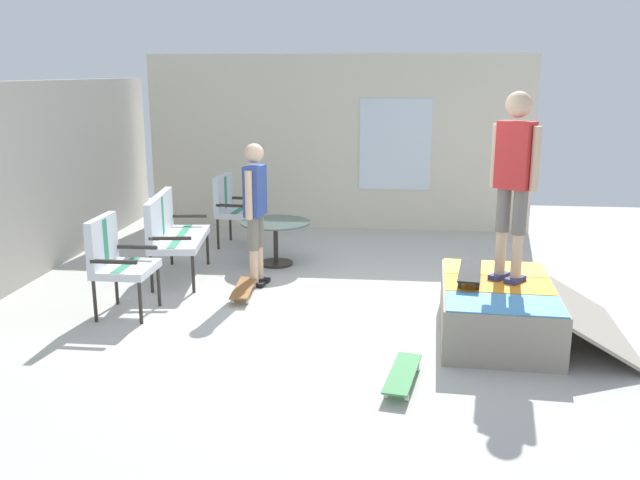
{
  "coord_description": "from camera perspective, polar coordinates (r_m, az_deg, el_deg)",
  "views": [
    {
      "loc": [
        -6.96,
        -0.36,
        2.45
      ],
      "look_at": [
        0.07,
        0.39,
        0.7
      ],
      "focal_mm": 38.34,
      "sensor_mm": 36.0,
      "label": 1
    }
  ],
  "objects": [
    {
      "name": "skate_ramp",
      "position": [
        6.74,
        14.83,
        -5.62
      ],
      "size": [
        1.76,
        1.79,
        0.5
      ],
      "color": "gray",
      "rests_on": "ground_plane"
    },
    {
      "name": "skateboard_spare",
      "position": [
        5.62,
        6.91,
        -11.05
      ],
      "size": [
        0.82,
        0.34,
        0.1
      ],
      "color": "#3F8C4C",
      "rests_on": "ground_plane"
    },
    {
      "name": "house_facade",
      "position": [
        10.84,
        1.58,
        8.11
      ],
      "size": [
        0.23,
        6.0,
        2.71
      ],
      "color": "beige",
      "rests_on": "ground_plane"
    },
    {
      "name": "person_watching",
      "position": [
        7.89,
        -5.43,
        3.0
      ],
      "size": [
        0.47,
        0.28,
        1.66
      ],
      "color": "black",
      "rests_on": "ground_plane"
    },
    {
      "name": "patio_bench",
      "position": [
        8.39,
        -12.37,
        0.95
      ],
      "size": [
        1.31,
        0.7,
        1.02
      ],
      "color": "#2D2823",
      "rests_on": "ground_plane"
    },
    {
      "name": "patio_table",
      "position": [
        8.83,
        -3.72,
        0.49
      ],
      "size": [
        0.9,
        0.9,
        0.57
      ],
      "color": "#2D2823",
      "rests_on": "ground_plane"
    },
    {
      "name": "skateboard_by_bench",
      "position": [
        7.71,
        -6.37,
        -4.03
      ],
      "size": [
        0.81,
        0.25,
        0.1
      ],
      "color": "brown",
      "rests_on": "ground_plane"
    },
    {
      "name": "ground_plane",
      "position": [
        7.4,
        2.93,
        -5.85
      ],
      "size": [
        12.0,
        12.0,
        0.1
      ],
      "primitive_type": "cube",
      "color": "beige"
    },
    {
      "name": "patio_chair_near_house",
      "position": [
        9.85,
        -7.39,
        3.05
      ],
      "size": [
        0.67,
        0.6,
        1.02
      ],
      "color": "#2D2823",
      "rests_on": "ground_plane"
    },
    {
      "name": "patio_chair_by_wall",
      "position": [
        7.28,
        -16.77,
        -1.31
      ],
      "size": [
        0.62,
        0.55,
        1.02
      ],
      "color": "#2D2823",
      "rests_on": "ground_plane"
    },
    {
      "name": "skateboard_on_ramp",
      "position": [
        6.7,
        12.41,
        -2.57
      ],
      "size": [
        0.82,
        0.31,
        0.1
      ],
      "color": "black",
      "rests_on": "skate_ramp"
    },
    {
      "name": "person_skater",
      "position": [
        6.57,
        15.91,
        5.5
      ],
      "size": [
        0.36,
        0.4,
        1.78
      ],
      "color": "navy",
      "rests_on": "skate_ramp"
    }
  ]
}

